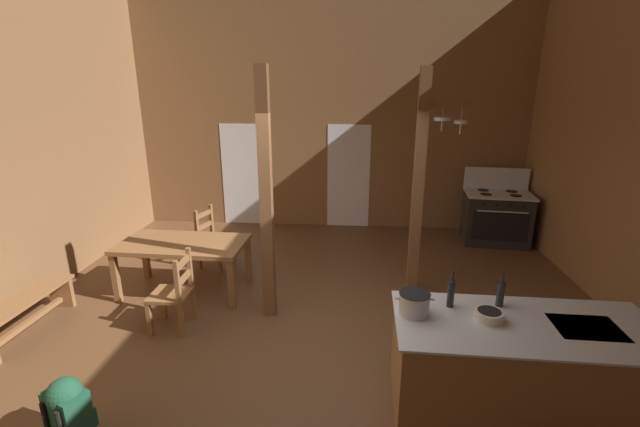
{
  "coord_description": "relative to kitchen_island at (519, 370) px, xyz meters",
  "views": [
    {
      "loc": [
        0.44,
        -4.04,
        2.82
      ],
      "look_at": [
        0.05,
        1.03,
        1.24
      ],
      "focal_mm": 23.74,
      "sensor_mm": 36.0,
      "label": 1
    }
  ],
  "objects": [
    {
      "name": "ladderback_chair_near_window",
      "position": [
        -3.66,
        2.95,
        -0.0
      ],
      "size": [
        0.55,
        0.55,
        0.95
      ],
      "color": "olive",
      "rests_on": "ground_plane"
    },
    {
      "name": "stove_range",
      "position": [
        1.16,
        4.37,
        0.03
      ],
      "size": [
        1.22,
        0.92,
        1.32
      ],
      "color": "black",
      "rests_on": "ground_plane"
    },
    {
      "name": "stockpot_on_counter",
      "position": [
        -0.92,
        0.09,
        0.55
      ],
      "size": [
        0.34,
        0.27,
        0.2
      ],
      "color": "silver",
      "rests_on": "kitchen_island"
    },
    {
      "name": "bottle_tall_on_counter",
      "position": [
        -0.13,
        0.29,
        0.57
      ],
      "size": [
        0.07,
        0.07,
        0.3
      ],
      "color": "#1E2328",
      "rests_on": "kitchen_island"
    },
    {
      "name": "backpack",
      "position": [
        -3.7,
        -0.59,
        -0.14
      ],
      "size": [
        0.38,
        0.37,
        0.6
      ],
      "color": "#1E5138",
      "rests_on": "ground_plane"
    },
    {
      "name": "ladderback_chair_by_post",
      "position": [
        -3.53,
        1.13,
        -0.0
      ],
      "size": [
        0.44,
        0.44,
        0.95
      ],
      "color": "olive",
      "rests_on": "ground_plane"
    },
    {
      "name": "glazed_door_back_left",
      "position": [
        -3.61,
        5.09,
        0.57
      ],
      "size": [
        1.0,
        0.01,
        2.05
      ],
      "primitive_type": "cube",
      "color": "white",
      "rests_on": "ground_plane"
    },
    {
      "name": "bottle_short_on_counter",
      "position": [
        -0.58,
        0.25,
        0.59
      ],
      "size": [
        0.06,
        0.06,
        0.34
      ],
      "color": "#1E2328",
      "rests_on": "kitchen_island"
    },
    {
      "name": "glazed_panel_back_right",
      "position": [
        -1.54,
        5.09,
        0.57
      ],
      "size": [
        0.84,
        0.01,
        2.05
      ],
      "primitive_type": "cube",
      "color": "white",
      "rests_on": "ground_plane"
    },
    {
      "name": "support_post_center",
      "position": [
        -2.47,
        1.52,
        1.05
      ],
      "size": [
        0.14,
        0.14,
        3.01
      ],
      "color": "brown",
      "rests_on": "ground_plane"
    },
    {
      "name": "kitchen_island",
      "position": [
        0.0,
        0.0,
        0.0
      ],
      "size": [
        2.19,
        1.02,
        0.91
      ],
      "color": "olive",
      "rests_on": "ground_plane"
    },
    {
      "name": "ground_plane",
      "position": [
        -1.92,
        0.85,
        -0.5
      ],
      "size": [
        8.31,
        9.29,
        0.1
      ],
      "primitive_type": "cube",
      "color": "brown"
    },
    {
      "name": "dining_table",
      "position": [
        -3.76,
        2.03,
        0.2
      ],
      "size": [
        1.73,
        0.96,
        0.74
      ],
      "color": "olive",
      "rests_on": "ground_plane"
    },
    {
      "name": "bench_along_left_wall",
      "position": [
        -5.24,
        0.9,
        -0.15
      ],
      "size": [
        0.39,
        1.34,
        0.44
      ],
      "color": "olive",
      "rests_on": "ground_plane"
    },
    {
      "name": "support_post_with_pot_rack",
      "position": [
        -0.59,
        2.22,
        1.15
      ],
      "size": [
        0.65,
        0.24,
        3.01
      ],
      "color": "brown",
      "rests_on": "ground_plane"
    },
    {
      "name": "mixing_bowl_on_counter",
      "position": [
        -0.3,
        0.04,
        0.5
      ],
      "size": [
        0.23,
        0.23,
        0.08
      ],
      "color": "silver",
      "rests_on": "kitchen_island"
    },
    {
      "name": "wall_back",
      "position": [
        -1.92,
        5.16,
        1.88
      ],
      "size": [
        8.31,
        0.14,
        4.66
      ],
      "primitive_type": "cube",
      "color": "brown",
      "rests_on": "ground_plane"
    }
  ]
}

